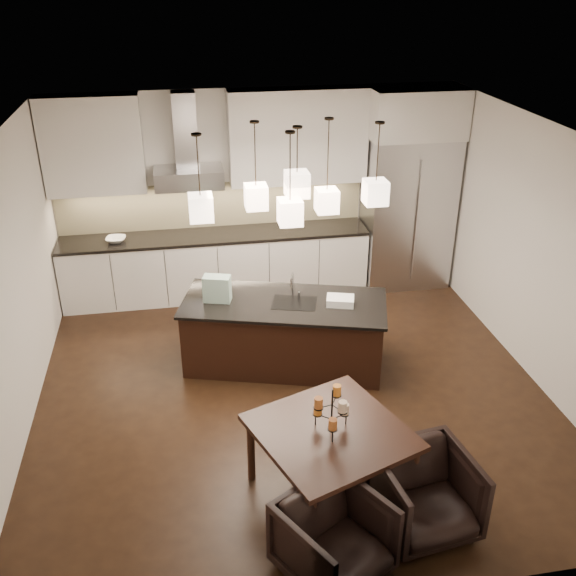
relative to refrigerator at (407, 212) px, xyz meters
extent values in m
cube|color=black|center=(-2.10, -2.38, -1.08)|extent=(5.50, 5.50, 0.02)
cube|color=white|center=(-2.10, -2.38, 1.73)|extent=(5.50, 5.50, 0.02)
cube|color=silver|center=(-2.10, 0.38, 0.32)|extent=(5.50, 0.02, 2.80)
cube|color=silver|center=(-2.10, -5.14, 0.32)|extent=(5.50, 0.02, 2.80)
cube|color=silver|center=(-4.86, -2.38, 0.32)|extent=(0.02, 5.50, 2.80)
cube|color=silver|center=(0.66, -2.38, 0.32)|extent=(0.02, 5.50, 2.80)
cube|color=#B7B7BA|center=(0.00, 0.00, 0.00)|extent=(1.20, 0.72, 2.15)
cube|color=silver|center=(0.00, 0.00, 1.40)|extent=(1.26, 0.72, 0.65)
cube|color=silver|center=(-2.73, 0.05, -0.64)|extent=(4.21, 0.62, 0.88)
cube|color=black|center=(-2.73, 0.05, -0.17)|extent=(4.21, 0.66, 0.04)
cube|color=beige|center=(-2.73, 0.35, 0.16)|extent=(4.21, 0.02, 0.63)
cube|color=silver|center=(-4.20, 0.19, 1.10)|extent=(1.25, 0.35, 1.25)
cube|color=silver|center=(-1.55, 0.19, 1.10)|extent=(1.85, 0.35, 1.25)
cube|color=#B7B7BA|center=(-3.03, 0.10, 0.65)|extent=(0.90, 0.52, 0.24)
cube|color=#B7B7BA|center=(-3.03, 0.21, 1.24)|extent=(0.30, 0.28, 0.96)
imported|color=silver|center=(-4.05, 0.00, -0.12)|extent=(0.29, 0.29, 0.06)
cube|color=black|center=(-2.09, -1.87, -0.68)|extent=(2.39, 1.48, 0.78)
cube|color=black|center=(-2.09, -1.87, -0.27)|extent=(2.48, 1.57, 0.04)
cube|color=#2B6B4B|center=(-2.83, -1.71, -0.10)|extent=(0.34, 0.24, 0.30)
cube|color=silver|center=(-1.48, -2.04, -0.21)|extent=(0.35, 0.29, 0.09)
cylinder|color=beige|center=(-1.93, -3.96, -0.20)|extent=(0.09, 0.09, 0.09)
cylinder|color=orange|center=(-2.15, -3.92, -0.20)|extent=(0.09, 0.09, 0.09)
cylinder|color=#B15F2A|center=(-2.07, -4.13, -0.20)|extent=(0.09, 0.09, 0.09)
cylinder|color=orange|center=(-1.98, -3.89, -0.05)|extent=(0.09, 0.09, 0.09)
cylinder|color=#B15F2A|center=(-2.17, -4.03, -0.05)|extent=(0.09, 0.09, 0.09)
cylinder|color=beige|center=(-1.99, -4.11, -0.05)|extent=(0.09, 0.09, 0.09)
imported|color=black|center=(-2.21, -4.82, -0.73)|extent=(1.01, 1.02, 0.68)
imported|color=black|center=(-1.36, -4.50, -0.72)|extent=(0.86, 0.87, 0.71)
cube|color=beige|center=(-2.96, -2.03, 0.98)|extent=(0.24, 0.24, 0.26)
cube|color=beige|center=(-2.35, -1.60, 0.91)|extent=(0.24, 0.24, 0.26)
cube|color=beige|center=(-1.96, -1.90, 1.13)|extent=(0.24, 0.24, 0.26)
cube|color=beige|center=(-1.56, -1.58, 0.82)|extent=(0.24, 0.24, 0.26)
cube|color=beige|center=(-1.09, -1.85, 0.98)|extent=(0.24, 0.24, 0.26)
cube|color=beige|center=(-2.06, -2.09, 0.90)|extent=(0.24, 0.24, 0.26)
camera|label=1|loc=(-3.15, -8.17, 3.18)|focal=40.00mm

